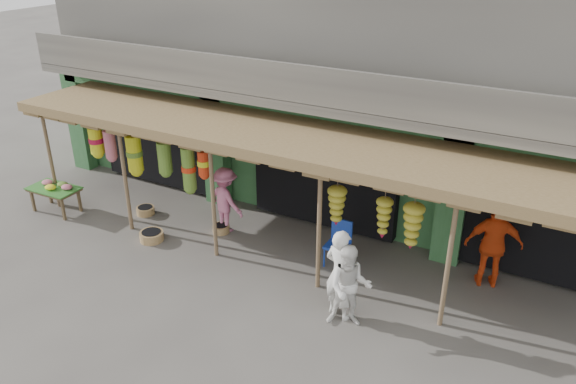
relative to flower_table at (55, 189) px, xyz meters
The scene contains 12 objects.
ground 6.34m from the flower_table, ahead, with size 80.00×80.00×0.00m, color #514C47.
building 8.65m from the flower_table, 39.93° to the left, with size 16.40×6.80×7.00m.
awning 6.56m from the flower_table, 11.01° to the left, with size 14.00×2.70×2.79m.
flower_table is the anchor object (origin of this frame).
blue_chair 7.39m from the flower_table, ahead, with size 0.47×0.48×0.99m.
basket_left 2.34m from the flower_table, 24.47° to the left, with size 0.46×0.46×0.19m, color #966844.
basket_mid 3.14m from the flower_table, ahead, with size 0.56×0.56×0.21m, color #986744.
basket_right 4.46m from the flower_table, 14.32° to the left, with size 0.41×0.41×0.19m, color olive.
person_front 8.06m from the flower_table, ahead, with size 0.66×0.43×1.81m, color silver.
person_right 8.31m from the flower_table, ahead, with size 0.79×0.61×1.62m, color white.
person_vendor 10.48m from the flower_table, 10.61° to the left, with size 1.11×0.46×1.89m, color #E14515.
person_shopper 4.53m from the flower_table, 16.04° to the left, with size 1.04×0.60×1.61m, color pink.
Camera 1 is at (5.02, -8.79, 6.65)m, focal length 35.00 mm.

